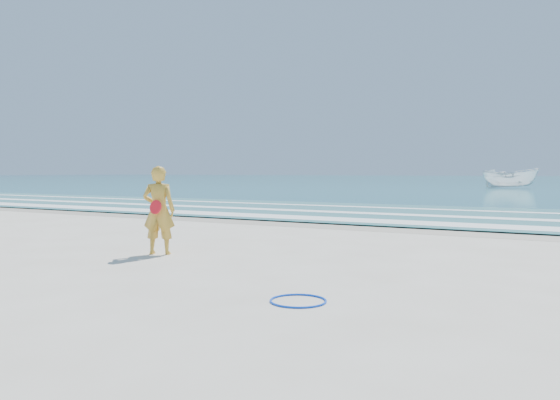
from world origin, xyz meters
The scene contains 10 objects.
ground centered at (0.00, 0.00, 0.00)m, with size 400.00×400.00×0.00m, color silver.
wet_sand centered at (0.00, 9.00, 0.00)m, with size 400.00×2.40×0.00m, color #B2A893.
ocean centered at (0.00, 105.00, 0.02)m, with size 400.00×190.00×0.04m, color #19727F.
shallow centered at (0.00, 14.00, 0.04)m, with size 400.00×10.00×0.01m, color #59B7AD.
foam_near centered at (0.00, 10.30, 0.05)m, with size 400.00×1.40×0.01m, color white.
foam_mid centered at (0.00, 13.20, 0.05)m, with size 400.00×0.90×0.01m, color white.
foam_far centered at (0.00, 16.50, 0.05)m, with size 400.00×0.60×0.01m, color white.
hoop centered at (2.37, -0.12, 0.01)m, with size 0.71×0.71×0.03m, color blue.
boat centered at (-0.54, 48.65, 0.97)m, with size 1.82×4.84×1.87m, color white.
woman centered at (-1.74, 2.00, 0.85)m, with size 0.74×0.63×1.71m.
Camera 1 is at (5.39, -6.02, 1.60)m, focal length 35.00 mm.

